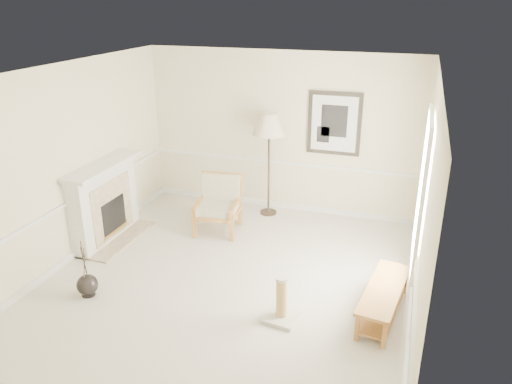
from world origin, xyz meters
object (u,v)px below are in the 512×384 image
at_px(floor_vase, 87,285).
at_px(scratching_post, 281,306).
at_px(floor_lamp, 269,127).
at_px(bench, 384,297).
at_px(armchair, 219,201).

distance_m(floor_vase, scratching_post, 2.62).
bearing_deg(floor_lamp, scratching_post, -70.36).
bearing_deg(bench, floor_vase, -168.43).
distance_m(floor_vase, bench, 3.88).
height_order(armchair, floor_lamp, floor_lamp).
bearing_deg(scratching_post, floor_vase, -173.33).
bearing_deg(armchair, bench, -37.69).
xyz_separation_m(floor_vase, bench, (3.80, 0.78, 0.11)).
relative_size(floor_vase, scratching_post, 1.40).
relative_size(armchair, bench, 0.66).
distance_m(floor_vase, floor_lamp, 3.96).
distance_m(armchair, bench, 3.35).
bearing_deg(floor_vase, bench, 11.57).
relative_size(floor_lamp, scratching_post, 3.16).
distance_m(bench, scratching_post, 1.28).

